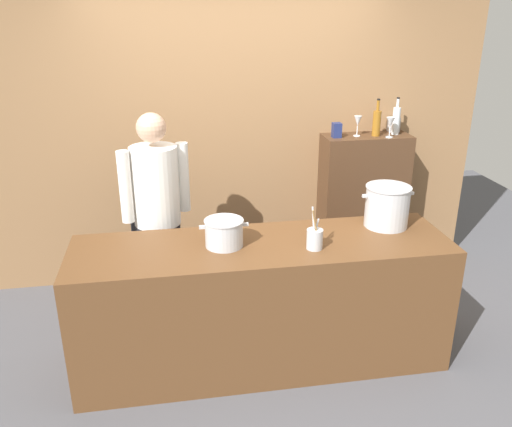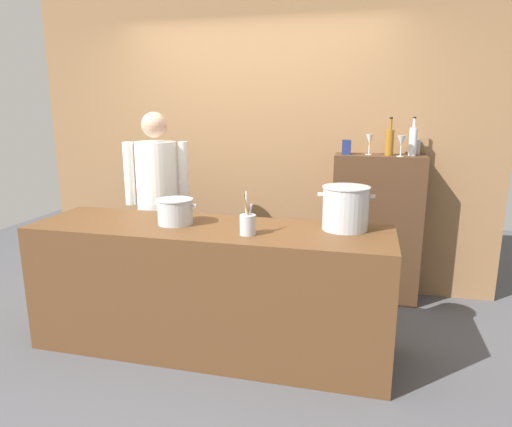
{
  "view_description": "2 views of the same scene",
  "coord_description": "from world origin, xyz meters",
  "px_view_note": "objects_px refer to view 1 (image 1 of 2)",
  "views": [
    {
      "loc": [
        -0.56,
        -3.06,
        2.34
      ],
      "look_at": [
        0.01,
        0.33,
        0.98
      ],
      "focal_mm": 36.96,
      "sensor_mm": 36.0,
      "label": 1
    },
    {
      "loc": [
        1.04,
        -2.82,
        1.7
      ],
      "look_at": [
        0.24,
        0.4,
        0.91
      ],
      "focal_mm": 31.75,
      "sensor_mm": 36.0,
      "label": 2
    }
  ],
  "objects_px": {
    "stockpot_small": "(224,233)",
    "utensil_crock": "(315,238)",
    "wine_glass_wide": "(358,122)",
    "spice_tin_navy": "(337,130)",
    "wine_bottle_amber": "(377,122)",
    "chef": "(157,207)",
    "spice_tin_silver": "(394,124)",
    "stockpot_large": "(387,206)",
    "wine_glass_tall": "(390,123)",
    "wine_bottle_clear": "(396,120)"
  },
  "relations": [
    {
      "from": "stockpot_small",
      "to": "utensil_crock",
      "type": "height_order",
      "value": "utensil_crock"
    },
    {
      "from": "wine_glass_wide",
      "to": "spice_tin_navy",
      "type": "bearing_deg",
      "value": -174.66
    },
    {
      "from": "wine_bottle_amber",
      "to": "chef",
      "type": "bearing_deg",
      "value": -163.96
    },
    {
      "from": "chef",
      "to": "wine_bottle_amber",
      "type": "distance_m",
      "value": 2.01
    },
    {
      "from": "wine_bottle_amber",
      "to": "wine_glass_wide",
      "type": "bearing_deg",
      "value": 174.45
    },
    {
      "from": "wine_bottle_amber",
      "to": "spice_tin_silver",
      "type": "height_order",
      "value": "wine_bottle_amber"
    },
    {
      "from": "chef",
      "to": "stockpot_large",
      "type": "height_order",
      "value": "chef"
    },
    {
      "from": "chef",
      "to": "wine_glass_tall",
      "type": "bearing_deg",
      "value": 171.15
    },
    {
      "from": "stockpot_large",
      "to": "wine_bottle_amber",
      "type": "bearing_deg",
      "value": 73.84
    },
    {
      "from": "wine_bottle_amber",
      "to": "utensil_crock",
      "type": "bearing_deg",
      "value": -124.51
    },
    {
      "from": "utensil_crock",
      "to": "wine_bottle_amber",
      "type": "height_order",
      "value": "wine_bottle_amber"
    },
    {
      "from": "wine_bottle_clear",
      "to": "spice_tin_silver",
      "type": "height_order",
      "value": "wine_bottle_clear"
    },
    {
      "from": "spice_tin_silver",
      "to": "wine_bottle_clear",
      "type": "bearing_deg",
      "value": -104.29
    },
    {
      "from": "wine_glass_wide",
      "to": "spice_tin_silver",
      "type": "height_order",
      "value": "wine_glass_wide"
    },
    {
      "from": "utensil_crock",
      "to": "wine_glass_tall",
      "type": "relative_size",
      "value": 1.62
    },
    {
      "from": "wine_glass_wide",
      "to": "spice_tin_silver",
      "type": "relative_size",
      "value": 1.35
    },
    {
      "from": "wine_bottle_clear",
      "to": "wine_bottle_amber",
      "type": "distance_m",
      "value": 0.19
    },
    {
      "from": "spice_tin_silver",
      "to": "wine_glass_wide",
      "type": "bearing_deg",
      "value": -163.94
    },
    {
      "from": "wine_glass_tall",
      "to": "spice_tin_silver",
      "type": "xyz_separation_m",
      "value": [
        0.12,
        0.2,
        -0.06
      ]
    },
    {
      "from": "chef",
      "to": "utensil_crock",
      "type": "xyz_separation_m",
      "value": [
        0.99,
        -0.75,
        0.0
      ]
    },
    {
      "from": "stockpot_large",
      "to": "wine_glass_tall",
      "type": "bearing_deg",
      "value": 67.69
    },
    {
      "from": "wine_bottle_clear",
      "to": "stockpot_small",
      "type": "bearing_deg",
      "value": -144.24
    },
    {
      "from": "utensil_crock",
      "to": "wine_glass_tall",
      "type": "height_order",
      "value": "wine_glass_tall"
    },
    {
      "from": "wine_glass_wide",
      "to": "spice_tin_silver",
      "type": "bearing_deg",
      "value": 16.06
    },
    {
      "from": "stockpot_small",
      "to": "wine_glass_tall",
      "type": "height_order",
      "value": "wine_glass_tall"
    },
    {
      "from": "spice_tin_silver",
      "to": "spice_tin_navy",
      "type": "distance_m",
      "value": 0.58
    },
    {
      "from": "stockpot_large",
      "to": "stockpot_small",
      "type": "xyz_separation_m",
      "value": [
        -1.16,
        -0.14,
        -0.06
      ]
    },
    {
      "from": "stockpot_small",
      "to": "wine_bottle_clear",
      "type": "bearing_deg",
      "value": 35.76
    },
    {
      "from": "wine_bottle_amber",
      "to": "spice_tin_silver",
      "type": "xyz_separation_m",
      "value": [
        0.21,
        0.12,
        -0.05
      ]
    },
    {
      "from": "wine_bottle_clear",
      "to": "wine_bottle_amber",
      "type": "relative_size",
      "value": 1.01
    },
    {
      "from": "chef",
      "to": "wine_bottle_amber",
      "type": "relative_size",
      "value": 5.25
    },
    {
      "from": "wine_glass_wide",
      "to": "wine_bottle_amber",
      "type": "bearing_deg",
      "value": -5.55
    },
    {
      "from": "chef",
      "to": "spice_tin_silver",
      "type": "relative_size",
      "value": 12.87
    },
    {
      "from": "wine_glass_tall",
      "to": "wine_bottle_amber",
      "type": "bearing_deg",
      "value": 138.02
    },
    {
      "from": "wine_glass_tall",
      "to": "spice_tin_navy",
      "type": "distance_m",
      "value": 0.45
    },
    {
      "from": "utensil_crock",
      "to": "spice_tin_navy",
      "type": "relative_size",
      "value": 2.25
    },
    {
      "from": "stockpot_small",
      "to": "chef",
      "type": "bearing_deg",
      "value": 125.2
    },
    {
      "from": "stockpot_large",
      "to": "wine_glass_tall",
      "type": "xyz_separation_m",
      "value": [
        0.38,
        0.93,
        0.38
      ]
    },
    {
      "from": "stockpot_small",
      "to": "spice_tin_navy",
      "type": "relative_size",
      "value": 2.54
    },
    {
      "from": "spice_tin_navy",
      "to": "wine_bottle_amber",
      "type": "bearing_deg",
      "value": 0.28
    },
    {
      "from": "wine_bottle_clear",
      "to": "wine_glass_tall",
      "type": "xyz_separation_m",
      "value": [
        -0.1,
        -0.11,
        0.0
      ]
    },
    {
      "from": "wine_glass_tall",
      "to": "spice_tin_navy",
      "type": "height_order",
      "value": "wine_glass_tall"
    },
    {
      "from": "wine_bottle_amber",
      "to": "wine_glass_tall",
      "type": "bearing_deg",
      "value": -41.98
    },
    {
      "from": "wine_bottle_clear",
      "to": "wine_glass_wide",
      "type": "relative_size",
      "value": 1.84
    },
    {
      "from": "wine_bottle_amber",
      "to": "wine_bottle_clear",
      "type": "bearing_deg",
      "value": 8.64
    },
    {
      "from": "wine_bottle_amber",
      "to": "spice_tin_silver",
      "type": "bearing_deg",
      "value": 30.33
    },
    {
      "from": "wine_bottle_clear",
      "to": "chef",
      "type": "bearing_deg",
      "value": -164.62
    },
    {
      "from": "wine_glass_wide",
      "to": "chef",
      "type": "bearing_deg",
      "value": -162.04
    },
    {
      "from": "wine_bottle_clear",
      "to": "utensil_crock",
      "type": "bearing_deg",
      "value": -129.18
    },
    {
      "from": "spice_tin_silver",
      "to": "stockpot_small",
      "type": "bearing_deg",
      "value": -142.51
    }
  ]
}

